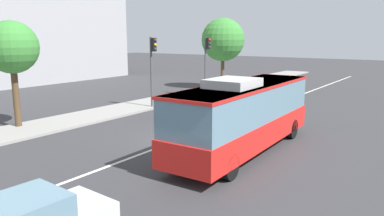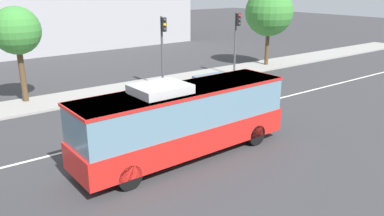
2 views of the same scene
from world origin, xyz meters
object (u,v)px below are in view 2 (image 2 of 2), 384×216
(transit_bus, at_px, (184,117))
(street_tree_kerbside_left, at_px, (269,12))
(street_tree_kerbside_centre, at_px, (16,31))
(sedan_blue, at_px, (212,87))
(traffic_light_far_corner, at_px, (237,33))
(traffic_light_mid_block, at_px, (163,40))

(transit_bus, height_order, street_tree_kerbside_left, street_tree_kerbside_left)
(street_tree_kerbside_centre, bearing_deg, street_tree_kerbside_left, -2.73)
(sedan_blue, bearing_deg, street_tree_kerbside_centre, -30.35)
(street_tree_kerbside_left, bearing_deg, sedan_blue, -154.60)
(sedan_blue, distance_m, street_tree_kerbside_centre, 12.75)
(traffic_light_far_corner, xyz_separation_m, street_tree_kerbside_left, (5.35, 1.55, 1.36))
(traffic_light_mid_block, height_order, street_tree_kerbside_left, street_tree_kerbside_left)
(transit_bus, bearing_deg, traffic_light_mid_block, 60.42)
(transit_bus, distance_m, street_tree_kerbside_left, 21.38)
(street_tree_kerbside_left, bearing_deg, street_tree_kerbside_centre, 177.27)
(transit_bus, relative_size, traffic_light_mid_block, 1.93)
(street_tree_kerbside_left, xyz_separation_m, street_tree_kerbside_centre, (-21.26, 1.01, -0.34))
(transit_bus, distance_m, sedan_blue, 9.56)
(transit_bus, xyz_separation_m, traffic_light_far_corner, (12.35, 10.04, 1.75))
(traffic_light_mid_block, distance_m, street_tree_kerbside_centre, 9.40)
(transit_bus, relative_size, traffic_light_far_corner, 1.93)
(traffic_light_mid_block, distance_m, street_tree_kerbside_left, 12.38)
(sedan_blue, xyz_separation_m, traffic_light_mid_block, (-1.47, 3.74, 2.84))
(street_tree_kerbside_left, bearing_deg, traffic_light_mid_block, -173.61)
(transit_bus, relative_size, sedan_blue, 2.23)
(traffic_light_mid_block, height_order, street_tree_kerbside_centre, street_tree_kerbside_centre)
(traffic_light_mid_block, height_order, traffic_light_far_corner, same)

